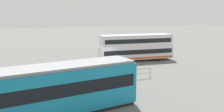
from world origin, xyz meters
The scene contains 7 objects.
ground_plane centered at (0.00, 0.00, 0.00)m, with size 160.00×160.00×0.00m, color slate.
double_decker_bus centered at (-5.13, -2.72, 1.94)m, with size 10.82×2.72×3.77m.
tram_yellow centered at (8.29, 12.52, 1.80)m, with size 13.48×5.17×3.46m.
pedestrian_near_railing centered at (3.71, 4.83, 1.02)m, with size 0.36×0.36×1.76m.
pedestrian_crossing centered at (1.46, 9.52, 0.90)m, with size 0.34×0.36×1.58m.
pedestrian_railing centered at (2.01, 6.06, 0.75)m, with size 10.02×0.09×1.08m.
info_sign centered at (6.38, 6.50, 1.55)m, with size 0.90×0.31×2.30m.
Camera 1 is at (8.63, 28.35, 7.05)m, focal length 38.08 mm.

